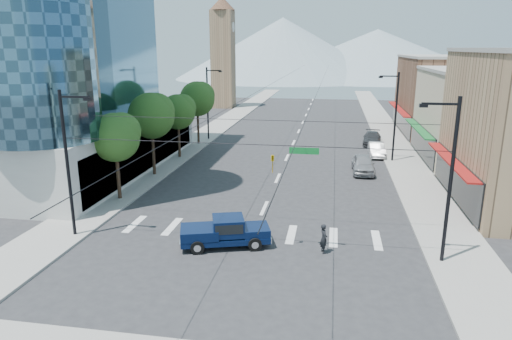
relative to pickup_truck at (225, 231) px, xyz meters
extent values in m
plane|color=#28282B|center=(1.30, 0.84, -0.93)|extent=(160.00, 160.00, 0.00)
cube|color=gray|center=(-10.70, 40.84, -0.85)|extent=(4.00, 120.00, 0.15)
cube|color=gray|center=(13.30, 40.84, -0.85)|extent=(4.00, 120.00, 0.15)
cube|color=#B7B7B2|center=(-25.20, 14.84, 1.57)|extent=(29.00, 26.00, 5.00)
cube|color=tan|center=(21.30, 24.84, 3.57)|extent=(12.00, 14.00, 9.00)
cube|color=brown|center=(21.30, 40.84, 4.07)|extent=(12.00, 18.00, 10.00)
cube|color=#8C6B4C|center=(-15.20, 62.84, 8.07)|extent=(4.00, 4.00, 18.00)
cone|color=brown|center=(-15.20, 62.84, 18.27)|extent=(4.80, 4.80, 2.40)
cone|color=gray|center=(-13.70, 150.84, 10.07)|extent=(80.00, 80.00, 22.00)
cone|color=gray|center=(21.30, 160.84, 8.07)|extent=(90.00, 90.00, 18.00)
cylinder|color=black|center=(-9.90, 6.84, 1.35)|extent=(0.28, 0.28, 4.55)
sphere|color=#2A511B|center=(-9.90, 6.84, 3.95)|extent=(3.64, 3.64, 3.64)
sphere|color=#2A511B|center=(-9.50, 7.14, 4.35)|extent=(2.86, 2.86, 2.86)
cylinder|color=black|center=(-9.90, 13.84, 1.63)|extent=(0.28, 0.28, 5.11)
sphere|color=#2A511B|center=(-9.90, 13.84, 4.55)|extent=(4.09, 4.09, 4.09)
sphere|color=#2A511B|center=(-9.50, 14.14, 4.95)|extent=(3.21, 3.21, 3.21)
cylinder|color=black|center=(-9.90, 20.84, 1.35)|extent=(0.28, 0.28, 4.55)
sphere|color=#2A511B|center=(-9.90, 20.84, 3.95)|extent=(3.64, 3.64, 3.64)
sphere|color=#2A511B|center=(-9.50, 21.14, 4.35)|extent=(2.86, 2.86, 2.86)
cylinder|color=black|center=(-9.90, 27.84, 1.63)|extent=(0.28, 0.28, 5.11)
sphere|color=#2A511B|center=(-9.90, 27.84, 4.55)|extent=(4.09, 4.09, 4.09)
sphere|color=#2A511B|center=(-9.50, 28.14, 4.95)|extent=(3.21, 3.21, 3.21)
cylinder|color=black|center=(-9.50, -0.16, 3.57)|extent=(0.20, 0.20, 9.00)
cylinder|color=black|center=(12.10, -0.16, 3.57)|extent=(0.20, 0.20, 9.00)
cylinder|color=black|center=(1.30, -0.16, 5.27)|extent=(21.60, 0.04, 0.04)
imported|color=gold|center=(2.80, -0.16, 4.22)|extent=(0.16, 0.20, 1.00)
cube|color=#0C6626|center=(4.50, -0.16, 5.02)|extent=(1.60, 0.06, 0.35)
cylinder|color=black|center=(-9.50, 30.84, 3.57)|extent=(0.20, 0.20, 9.00)
cube|color=black|center=(-8.60, 30.84, 7.67)|extent=(1.80, 0.12, 0.12)
cube|color=black|center=(-7.80, 30.84, 7.57)|extent=(0.40, 0.25, 0.18)
cylinder|color=black|center=(12.10, 22.84, 3.57)|extent=(0.20, 0.20, 9.00)
cube|color=black|center=(11.20, 22.84, 7.67)|extent=(1.80, 0.12, 0.12)
cube|color=black|center=(10.40, 22.84, 7.57)|extent=(0.40, 0.25, 0.18)
cube|color=#071539|center=(0.02, 0.01, -0.41)|extent=(5.47, 3.32, 0.33)
cube|color=#071539|center=(1.76, 0.55, -0.04)|extent=(1.96, 2.15, 0.52)
cube|color=#071539|center=(0.20, 0.06, 0.34)|extent=(2.22, 2.18, 1.03)
cube|color=black|center=(0.20, 0.06, 0.43)|extent=(2.04, 2.16, 0.56)
cube|color=#071539|center=(-1.41, -0.44, 0.01)|extent=(2.61, 2.43, 0.61)
cube|color=silver|center=(2.48, 0.77, -0.41)|extent=(0.64, 1.73, 0.33)
cube|color=silver|center=(-2.44, -0.76, -0.41)|extent=(0.64, 1.73, 0.28)
cylinder|color=black|center=(1.85, -0.35, -0.53)|extent=(0.83, 0.50, 0.79)
cylinder|color=black|center=(1.32, 1.34, -0.53)|extent=(0.83, 0.50, 0.79)
cylinder|color=black|center=(-1.28, -1.33, -0.53)|extent=(0.83, 0.50, 0.79)
cylinder|color=black|center=(-1.81, 0.37, -0.53)|extent=(0.83, 0.50, 0.79)
imported|color=black|center=(5.73, 0.06, -0.06)|extent=(0.60, 0.73, 1.73)
imported|color=#9A9A9E|center=(8.90, 17.99, -0.09)|extent=(2.05, 4.94, 1.67)
imported|color=silver|center=(10.70, 25.04, -0.20)|extent=(1.61, 4.46, 1.46)
imported|color=#343336|center=(10.70, 31.42, -0.19)|extent=(2.56, 5.26, 1.47)
camera|label=1|loc=(5.96, -24.13, 10.39)|focal=32.00mm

